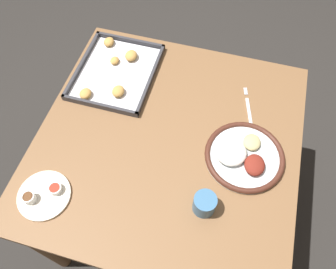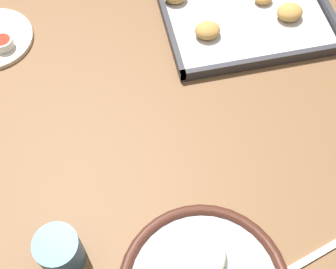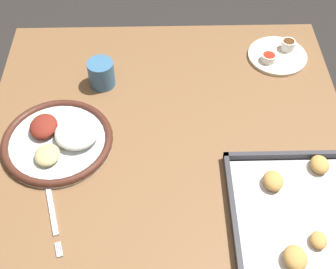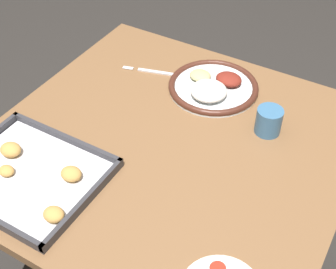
{
  "view_description": "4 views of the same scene",
  "coord_description": "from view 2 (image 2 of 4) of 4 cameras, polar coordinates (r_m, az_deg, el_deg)",
  "views": [
    {
      "loc": [
        -0.58,
        -0.16,
        1.76
      ],
      "look_at": [
        0.0,
        0.0,
        0.75
      ],
      "focal_mm": 35.0,
      "sensor_mm": 36.0,
      "label": 1
    },
    {
      "loc": [
        -0.09,
        -0.43,
        1.51
      ],
      "look_at": [
        0.0,
        0.0,
        0.75
      ],
      "focal_mm": 50.0,
      "sensor_mm": 36.0,
      "label": 2
    },
    {
      "loc": [
        0.75,
        -0.02,
        1.65
      ],
      "look_at": [
        0.0,
        0.0,
        0.75
      ],
      "focal_mm": 50.0,
      "sensor_mm": 36.0,
      "label": 3
    },
    {
      "loc": [
        -0.47,
        0.81,
        1.62
      ],
      "look_at": [
        0.0,
        0.0,
        0.75
      ],
      "focal_mm": 50.0,
      "sensor_mm": 36.0,
      "label": 4
    }
  ],
  "objects": [
    {
      "name": "dining_table",
      "position": [
        1.0,
        -0.07,
        -4.12
      ],
      "size": [
        0.96,
        0.95,
        0.72
      ],
      "color": "brown",
      "rests_on": "ground_plane"
    },
    {
      "name": "baking_tray",
      "position": [
        1.11,
        9.4,
        14.67
      ],
      "size": [
        0.38,
        0.31,
        0.04
      ],
      "color": "#333338",
      "rests_on": "dining_table"
    },
    {
      "name": "drinking_cup",
      "position": [
        0.8,
        -13.08,
        -13.67
      ],
      "size": [
        0.07,
        0.07,
        0.08
      ],
      "color": "#38668E",
      "rests_on": "dining_table"
    },
    {
      "name": "ground_plane",
      "position": [
        1.57,
        -0.04,
        -14.02
      ],
      "size": [
        8.0,
        8.0,
        0.0
      ],
      "primitive_type": "plane",
      "color": "#282623"
    },
    {
      "name": "fork",
      "position": [
        0.85,
        17.48,
        -13.89
      ],
      "size": [
        0.21,
        0.07,
        0.0
      ],
      "rotation": [
        0.0,
        0.0,
        0.28
      ],
      "color": "silver",
      "rests_on": "dining_table"
    }
  ]
}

